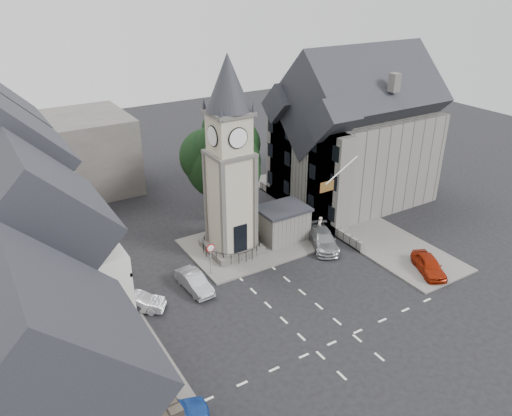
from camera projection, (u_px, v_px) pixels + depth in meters
ground at (285, 299)px, 36.08m from camera, size 120.00×120.00×0.00m
pavement_west at (89, 310)px, 34.77m from camera, size 6.00×30.00×0.14m
pavement_east at (341, 217)px, 47.86m from camera, size 6.00×26.00×0.14m
central_island at (247, 245)px, 42.91m from camera, size 10.00×8.00×0.16m
road_markings at (334, 342)px, 31.84m from camera, size 20.00×8.00×0.01m
clock_tower at (230, 160)px, 38.72m from camera, size 4.86×4.86×16.25m
stone_shelter at (282, 223)px, 43.44m from camera, size 4.30×3.30×3.08m
town_tree at (223, 152)px, 44.01m from camera, size 7.20×7.20×10.80m
warning_sign_post at (211, 253)px, 37.88m from camera, size 0.70×0.19×2.85m
terrace_pink at (3, 185)px, 38.24m from camera, size 8.10×7.60×12.80m
terrace_cream at (19, 226)px, 32.09m from camera, size 8.10×7.60×12.80m
terrace_tudor at (45, 293)px, 26.10m from camera, size 8.10×7.60×12.00m
backdrop_west at (31, 162)px, 50.24m from camera, size 20.00×10.00×8.00m
east_building at (354, 141)px, 49.19m from camera, size 14.40×11.40×12.60m
east_boundary_wall at (305, 212)px, 47.91m from camera, size 0.40×16.00×0.90m
flagpole at (342, 170)px, 39.91m from camera, size 3.68×0.10×2.74m
car_west_blue at (168, 415)px, 25.73m from camera, size 4.55×2.58×1.46m
car_west_silver at (138, 302)px, 34.67m from camera, size 3.83×3.34×1.25m
car_west_grey at (104, 300)px, 34.57m from camera, size 6.15×5.13×1.56m
car_island_silver at (194, 282)px, 36.86m from camera, size 1.62×4.02×1.30m
car_island_east at (323, 240)px, 42.54m from camera, size 3.80×5.18×1.39m
car_east_red at (429, 265)px, 38.89m from camera, size 3.16×4.33×1.37m
pedestrian at (320, 226)px, 44.31m from camera, size 0.79×0.70×1.83m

